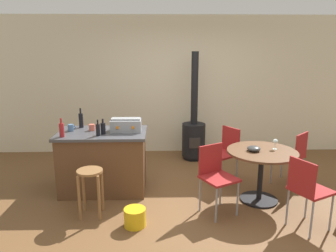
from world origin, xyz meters
name	(u,v)px	position (x,y,z in m)	size (l,w,h in m)	color
ground_plane	(193,201)	(0.00, 0.00, 0.00)	(8.80, 8.80, 0.00)	brown
back_wall	(182,86)	(0.00, 2.31, 1.35)	(8.00, 0.10, 2.70)	beige
kitchen_island	(104,161)	(-1.30, 0.42, 0.45)	(1.28, 0.80, 0.90)	brown
wooden_stool	(90,183)	(-1.33, -0.36, 0.45)	(0.32, 0.32, 0.62)	olive
dining_table	(261,163)	(0.93, 0.00, 0.56)	(0.95, 0.95, 0.73)	black
folding_chair_near	(216,173)	(0.26, -0.29, 0.53)	(0.54, 0.54, 0.88)	maroon
folding_chair_far	(307,188)	(1.23, -0.75, 0.53)	(0.54, 0.54, 0.88)	maroon
folding_chair_left	(293,154)	(1.57, 0.50, 0.51)	(0.57, 0.57, 0.86)	maroon
folding_chair_right	(225,150)	(0.56, 0.67, 0.52)	(0.56, 0.56, 0.88)	maroon
wood_stove	(194,133)	(0.19, 1.78, 0.50)	(0.44, 0.45, 2.03)	black
toolbox	(126,125)	(-0.95, 0.45, 0.99)	(0.44, 0.26, 0.20)	gray
bottle_0	(81,120)	(-1.66, 0.70, 1.02)	(0.07, 0.07, 0.30)	black
bottle_1	(98,130)	(-1.32, 0.21, 0.99)	(0.06, 0.06, 0.23)	black
bottle_2	(103,128)	(-1.26, 0.30, 0.99)	(0.07, 0.07, 0.22)	black
bottle_3	(62,130)	(-1.80, 0.17, 1.00)	(0.07, 0.07, 0.26)	maroon
cup_0	(92,127)	(-1.46, 0.51, 0.95)	(0.12, 0.08, 0.09)	#DB6651
cup_1	(71,128)	(-1.76, 0.49, 0.95)	(0.12, 0.08, 0.10)	#4C7099
wine_glass	(275,142)	(1.13, 0.07, 0.84)	(0.07, 0.07, 0.14)	silver
serving_bowl	(254,149)	(0.81, -0.01, 0.77)	(0.18, 0.18, 0.07)	#383838
plastic_bucket	(135,217)	(-0.77, -0.63, 0.11)	(0.26, 0.26, 0.22)	yellow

